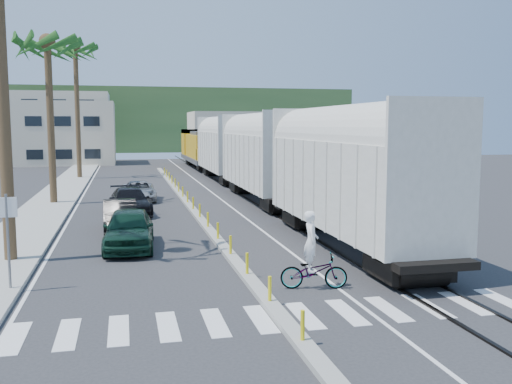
{
  "coord_description": "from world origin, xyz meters",
  "views": [
    {
      "loc": [
        -3.85,
        -15.95,
        5.02
      ],
      "look_at": [
        1.95,
        9.11,
        2.0
      ],
      "focal_mm": 40.0,
      "sensor_mm": 36.0,
      "label": 1
    }
  ],
  "objects_px": {
    "street_sign": "(7,228)",
    "car_second": "(120,215)",
    "car_lead": "(129,229)",
    "cyclist": "(313,264)"
  },
  "relations": [
    {
      "from": "street_sign",
      "to": "car_second",
      "type": "xyz_separation_m",
      "value": [
        3.18,
        9.79,
        -1.25
      ]
    },
    {
      "from": "car_lead",
      "to": "car_second",
      "type": "bearing_deg",
      "value": 98.19
    },
    {
      "from": "car_second",
      "to": "cyclist",
      "type": "relative_size",
      "value": 1.82
    },
    {
      "from": "car_lead",
      "to": "cyclist",
      "type": "height_order",
      "value": "cyclist"
    },
    {
      "from": "car_second",
      "to": "street_sign",
      "type": "bearing_deg",
      "value": -109.61
    },
    {
      "from": "street_sign",
      "to": "cyclist",
      "type": "xyz_separation_m",
      "value": [
        9.02,
        -1.65,
        -1.2
      ]
    },
    {
      "from": "cyclist",
      "to": "car_second",
      "type": "bearing_deg",
      "value": 39.65
    },
    {
      "from": "car_lead",
      "to": "car_second",
      "type": "xyz_separation_m",
      "value": [
        -0.39,
        4.3,
        -0.1
      ]
    },
    {
      "from": "car_lead",
      "to": "car_second",
      "type": "relative_size",
      "value": 1.11
    },
    {
      "from": "car_second",
      "to": "cyclist",
      "type": "distance_m",
      "value": 12.85
    }
  ]
}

